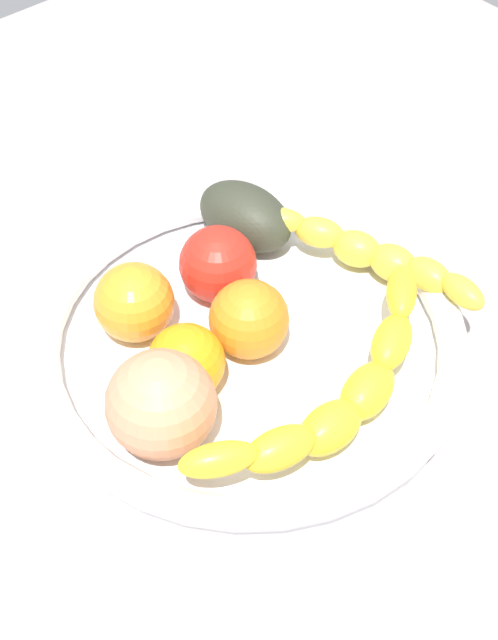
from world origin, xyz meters
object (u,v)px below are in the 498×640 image
object	(u,v)px
banana_draped_left	(338,395)
orange_mid_right	(188,363)
orange_mid_left	(134,302)
avocado_dark	(245,216)
banana_draped_right	(373,255)
orange_front	(252,316)
tomato_red	(218,264)
peach_blush	(161,404)
fruit_bowl	(249,345)

from	to	relation	value
banana_draped_left	orange_mid_right	distance (cm)	11.18
orange_mid_left	avocado_dark	xyz separation A→B (cm)	(2.20, -13.33, -0.43)
banana_draped_right	orange_front	distance (cm)	12.31
orange_mid_left	tomato_red	bearing A→B (deg)	-98.06
banana_draped_right	orange_mid_left	world-z (taller)	orange_mid_left
tomato_red	orange_front	bearing A→B (deg)	164.64
peach_blush	orange_mid_left	bearing A→B (deg)	-26.34
fruit_bowl	avocado_dark	distance (cm)	12.49
avocado_dark	tomato_red	size ratio (longest dim) A/B	1.41
orange_front	orange_mid_left	xyz separation A→B (cm)	(7.07, 5.90, 0.05)
fruit_bowl	tomato_red	bearing A→B (deg)	-18.68
fruit_bowl	tomato_red	world-z (taller)	tomato_red
banana_draped_left	peach_blush	size ratio (longest dim) A/B	3.33
orange_mid_left	tomato_red	world-z (taller)	same
orange_mid_left	tomato_red	size ratio (longest dim) A/B	1.00
banana_draped_right	peach_blush	xyz separation A→B (cm)	(-1.57, 22.94, 1.36)
banana_draped_left	peach_blush	distance (cm)	12.46
banana_draped_left	tomato_red	xyz separation A→B (cm)	(15.67, -2.11, 0.10)
tomato_red	orange_mid_left	bearing A→B (deg)	81.94
avocado_dark	peach_blush	size ratio (longest dim) A/B	1.14
peach_blush	tomato_red	bearing A→B (deg)	-55.09
peach_blush	banana_draped_right	bearing A→B (deg)	-86.08
fruit_bowl	orange_front	bearing A→B (deg)	-77.25
orange_front	peach_blush	distance (cm)	11.03
banana_draped_left	orange_mid_left	size ratio (longest dim) A/B	4.13
avocado_dark	banana_draped_right	bearing A→B (deg)	-154.94
avocado_dark	orange_front	bearing A→B (deg)	141.30
banana_draped_left	avocado_dark	xyz separation A→B (cm)	(18.94, -7.89, -0.33)
fruit_bowl	tomato_red	xyz separation A→B (cm)	(6.09, -2.06, 3.05)
banana_draped_left	banana_draped_right	distance (cm)	15.37
fruit_bowl	peach_blush	world-z (taller)	peach_blush
banana_draped_left	orange_mid_right	size ratio (longest dim) A/B	4.50
tomato_red	banana_draped_right	bearing A→B (deg)	-123.58
banana_draped_left	tomato_red	world-z (taller)	tomato_red
avocado_dark	tomato_red	bearing A→B (deg)	119.51
banana_draped_right	orange_front	bearing A→B (deg)	85.16
fruit_bowl	banana_draped_right	xyz separation A→B (cm)	(-0.94, -12.66, 2.44)
orange_front	orange_mid_right	xyz separation A→B (cm)	(-0.27, 6.52, -0.20)
orange_mid_right	avocado_dark	distance (cm)	16.90
orange_front	orange_mid_left	size ratio (longest dim) A/B	0.98
fruit_bowl	peach_blush	distance (cm)	11.24
fruit_bowl	banana_draped_left	bearing A→B (deg)	179.73
banana_draped_right	fruit_bowl	bearing A→B (deg)	85.74
fruit_bowl	avocado_dark	xyz separation A→B (cm)	(9.37, -7.84, 2.62)
banana_draped_right	orange_mid_right	bearing A→B (deg)	87.66
banana_draped_left	banana_draped_right	bearing A→B (deg)	-55.82
fruit_bowl	avocado_dark	world-z (taller)	avocado_dark
orange_mid_left	peach_blush	xyz separation A→B (cm)	(-9.68, 4.79, 0.76)
orange_front	orange_mid_left	bearing A→B (deg)	39.84
banana_draped_left	banana_draped_right	world-z (taller)	banana_draped_left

